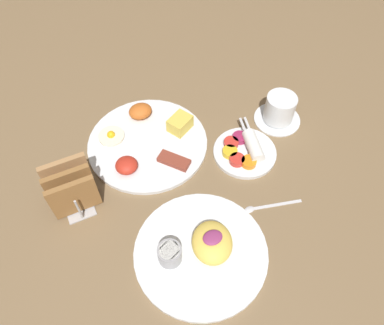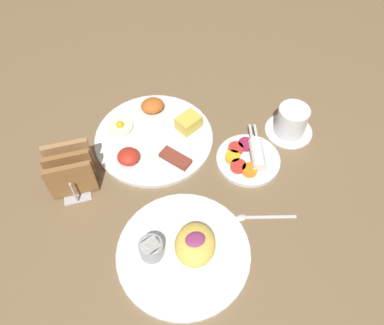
{
  "view_description": "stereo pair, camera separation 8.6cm",
  "coord_description": "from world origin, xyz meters",
  "px_view_note": "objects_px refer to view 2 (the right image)",
  "views": [
    {
      "loc": [
        -0.16,
        -0.41,
        0.72
      ],
      "look_at": [
        0.06,
        0.05,
        0.03
      ],
      "focal_mm": 35.0,
      "sensor_mm": 36.0,
      "label": 1
    },
    {
      "loc": [
        -0.08,
        -0.44,
        0.72
      ],
      "look_at": [
        0.06,
        0.05,
        0.03
      ],
      "focal_mm": 35.0,
      "sensor_mm": 36.0,
      "label": 2
    }
  ],
  "objects_px": {
    "plate_breakfast": "(154,135)",
    "plate_foreground": "(184,250)",
    "toast_rack": "(71,170)",
    "coffee_cup": "(291,122)",
    "plate_condiments": "(248,158)"
  },
  "relations": [
    {
      "from": "plate_breakfast",
      "to": "coffee_cup",
      "type": "xyz_separation_m",
      "value": [
        0.33,
        -0.07,
        0.03
      ]
    },
    {
      "from": "plate_condiments",
      "to": "toast_rack",
      "type": "xyz_separation_m",
      "value": [
        -0.4,
        0.05,
        0.04
      ]
    },
    {
      "from": "plate_breakfast",
      "to": "toast_rack",
      "type": "distance_m",
      "value": 0.22
    },
    {
      "from": "plate_breakfast",
      "to": "plate_condiments",
      "type": "bearing_deg",
      "value": -33.0
    },
    {
      "from": "coffee_cup",
      "to": "plate_breakfast",
      "type": "bearing_deg",
      "value": 168.25
    },
    {
      "from": "plate_foreground",
      "to": "toast_rack",
      "type": "distance_m",
      "value": 0.31
    },
    {
      "from": "toast_rack",
      "to": "plate_foreground",
      "type": "bearing_deg",
      "value": -49.71
    },
    {
      "from": "plate_condiments",
      "to": "coffee_cup",
      "type": "relative_size",
      "value": 1.37
    },
    {
      "from": "plate_foreground",
      "to": "coffee_cup",
      "type": "bearing_deg",
      "value": 35.87
    },
    {
      "from": "toast_rack",
      "to": "coffee_cup",
      "type": "relative_size",
      "value": 0.97
    },
    {
      "from": "plate_breakfast",
      "to": "plate_foreground",
      "type": "relative_size",
      "value": 1.08
    },
    {
      "from": "plate_breakfast",
      "to": "plate_foreground",
      "type": "distance_m",
      "value": 0.32
    },
    {
      "from": "plate_condiments",
      "to": "coffee_cup",
      "type": "bearing_deg",
      "value": 24.72
    },
    {
      "from": "plate_breakfast",
      "to": "plate_foreground",
      "type": "bearing_deg",
      "value": -91.02
    },
    {
      "from": "toast_rack",
      "to": "plate_breakfast",
      "type": "bearing_deg",
      "value": 22.26
    }
  ]
}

